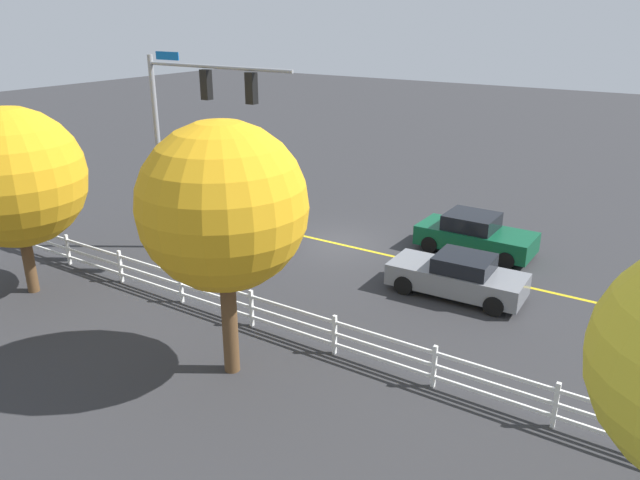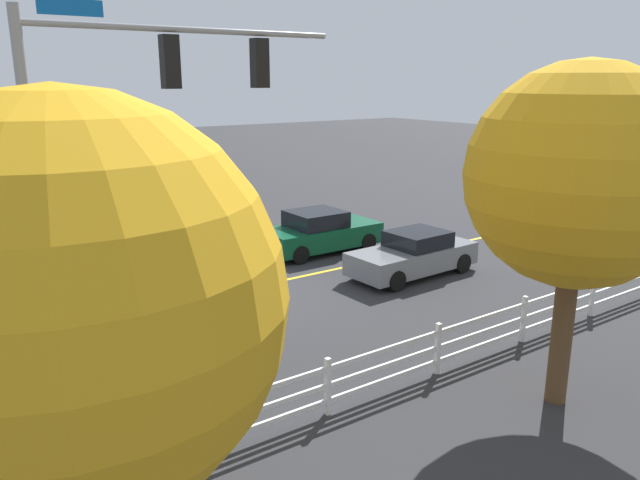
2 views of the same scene
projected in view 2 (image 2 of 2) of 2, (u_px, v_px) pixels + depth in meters
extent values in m
plane|color=#2D2D30|center=(221.00, 294.00, 18.05)|extent=(120.00, 120.00, 0.00)
cube|color=gold|center=(331.00, 270.00, 20.27)|extent=(28.00, 0.16, 0.01)
cylinder|color=gray|center=(39.00, 221.00, 10.96)|extent=(0.20, 0.20, 7.36)
cylinder|color=gray|center=(192.00, 30.00, 11.83)|extent=(6.26, 0.12, 0.12)
cube|color=#0C59B2|center=(70.00, 7.00, 10.51)|extent=(1.10, 0.03, 0.28)
cube|color=black|center=(170.00, 62.00, 11.72)|extent=(0.32, 0.28, 1.00)
sphere|color=red|center=(166.00, 45.00, 11.75)|extent=(0.17, 0.17, 0.17)
sphere|color=orange|center=(167.00, 62.00, 11.83)|extent=(0.17, 0.17, 0.17)
sphere|color=#148C19|center=(168.00, 79.00, 11.92)|extent=(0.17, 0.17, 0.17)
cube|color=black|center=(260.00, 63.00, 12.81)|extent=(0.32, 0.28, 1.00)
sphere|color=red|center=(256.00, 48.00, 12.84)|extent=(0.17, 0.17, 0.17)
sphere|color=orange|center=(256.00, 63.00, 12.93)|extent=(0.17, 0.17, 0.17)
sphere|color=#148C19|center=(257.00, 79.00, 13.01)|extent=(0.17, 0.17, 0.17)
cube|color=#0C4C2D|center=(321.00, 236.00, 22.37)|extent=(4.38, 1.93, 0.74)
cube|color=black|center=(316.00, 219.00, 22.08)|extent=(1.88, 1.74, 0.57)
cylinder|color=black|center=(339.00, 232.00, 23.98)|extent=(0.64, 0.22, 0.64)
cylinder|color=black|center=(368.00, 242.00, 22.54)|extent=(0.64, 0.22, 0.64)
cylinder|color=black|center=(273.00, 244.00, 22.32)|extent=(0.64, 0.22, 0.64)
cylinder|color=black|center=(300.00, 255.00, 20.89)|extent=(0.64, 0.22, 0.64)
cube|color=black|center=(123.00, 323.00, 14.60)|extent=(4.24, 1.90, 0.56)
cube|color=black|center=(130.00, 300.00, 14.58)|extent=(1.98, 1.70, 0.53)
cylinder|color=black|center=(70.00, 359.00, 13.15)|extent=(0.64, 0.22, 0.64)
cylinder|color=black|center=(51.00, 332.00, 14.53)|extent=(0.64, 0.22, 0.64)
cylinder|color=black|center=(195.00, 328.00, 14.76)|extent=(0.64, 0.22, 0.64)
cylinder|color=black|center=(167.00, 307.00, 16.14)|extent=(0.64, 0.22, 0.64)
cube|color=slate|center=(412.00, 258.00, 19.63)|extent=(4.45, 1.90, 0.71)
cube|color=black|center=(418.00, 239.00, 19.61)|extent=(1.83, 1.63, 0.50)
cylinder|color=black|center=(396.00, 281.00, 18.21)|extent=(0.65, 0.24, 0.64)
cylinder|color=black|center=(360.00, 268.00, 19.45)|extent=(0.65, 0.24, 0.64)
cylinder|color=black|center=(462.00, 263.00, 19.95)|extent=(0.65, 0.24, 0.64)
cylinder|color=black|center=(426.00, 252.00, 21.19)|extent=(0.65, 0.24, 0.64)
cylinder|color=#3F3F42|center=(119.00, 352.00, 13.25)|extent=(0.16, 0.16, 0.85)
cylinder|color=#3F3F42|center=(121.00, 355.00, 13.07)|extent=(0.16, 0.16, 0.85)
cube|color=#333338|center=(117.00, 322.00, 12.97)|extent=(0.31, 0.43, 0.62)
sphere|color=tan|center=(116.00, 303.00, 12.86)|extent=(0.22, 0.22, 0.22)
cube|color=white|center=(592.00, 295.00, 16.26)|extent=(0.10, 0.10, 1.15)
cube|color=white|center=(523.00, 319.00, 14.65)|extent=(0.10, 0.10, 1.15)
cube|color=white|center=(438.00, 349.00, 13.05)|extent=(0.10, 0.10, 1.15)
cube|color=white|center=(328.00, 387.00, 11.45)|extent=(0.10, 0.10, 1.15)
cube|color=white|center=(182.00, 437.00, 9.84)|extent=(0.10, 0.10, 1.15)
cube|color=white|center=(484.00, 318.00, 13.76)|extent=(26.00, 0.06, 0.09)
cube|color=white|center=(483.00, 332.00, 13.85)|extent=(26.00, 0.06, 0.09)
cube|color=white|center=(482.00, 345.00, 13.93)|extent=(26.00, 0.06, 0.09)
cylinder|color=brown|center=(562.00, 331.00, 11.72)|extent=(0.40, 0.40, 2.93)
sphere|color=gold|center=(579.00, 176.00, 10.96)|extent=(4.09, 4.09, 4.09)
sphere|color=gold|center=(74.00, 304.00, 6.27)|extent=(4.43, 4.43, 4.43)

